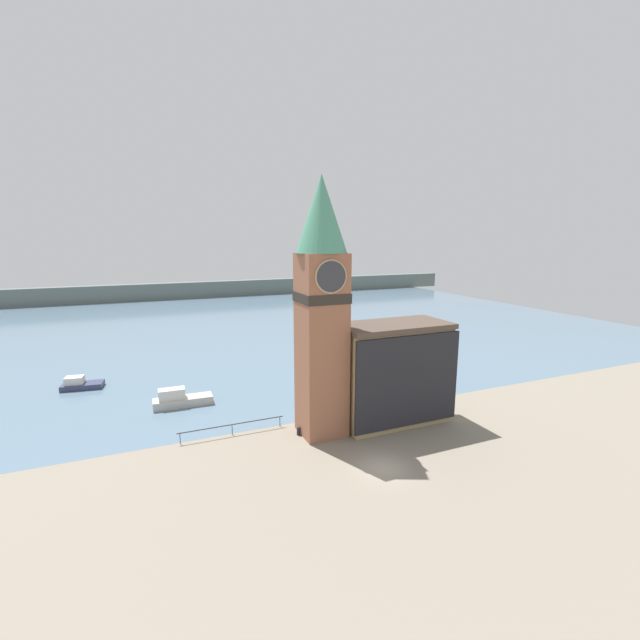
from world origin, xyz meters
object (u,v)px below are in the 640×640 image
at_px(clock_tower, 322,302).
at_px(boat_near, 180,399).
at_px(boat_far, 80,384).
at_px(mooring_bollard_near, 299,431).
at_px(pier_building, 393,373).

distance_m(clock_tower, boat_near, 20.97).
relative_size(boat_far, mooring_bollard_near, 6.04).
bearing_deg(boat_near, boat_far, 136.87).
bearing_deg(boat_far, pier_building, -29.27).
height_order(clock_tower, boat_far, clock_tower).
xyz_separation_m(boat_near, mooring_bollard_near, (9.76, -11.97, -0.32)).
xyz_separation_m(pier_building, boat_near, (-19.75, 12.62, -4.38)).
bearing_deg(mooring_bollard_near, pier_building, -3.73).
bearing_deg(clock_tower, pier_building, -2.30).
height_order(pier_building, boat_near, pier_building).
bearing_deg(mooring_bollard_near, boat_far, 132.37).
distance_m(clock_tower, mooring_bollard_near, 12.54).
bearing_deg(pier_building, boat_near, 147.43).
height_order(clock_tower, boat_near, clock_tower).
distance_m(boat_near, boat_far, 15.39).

